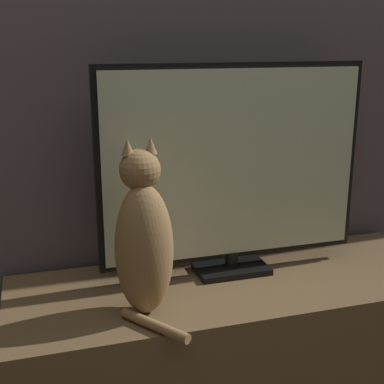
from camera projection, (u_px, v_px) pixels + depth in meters
name	position (u px, v px, depth m)	size (l,w,h in m)	color
wall_back	(209.00, 18.00, 1.79)	(4.80, 0.05, 2.60)	#564C51
tv_stand	(235.00, 345.00, 1.81)	(1.46, 0.51, 0.47)	brown
tv	(233.00, 169.00, 1.72)	(0.88, 0.15, 0.69)	black
cat	(143.00, 240.00, 1.49)	(0.17, 0.30, 0.50)	#997547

